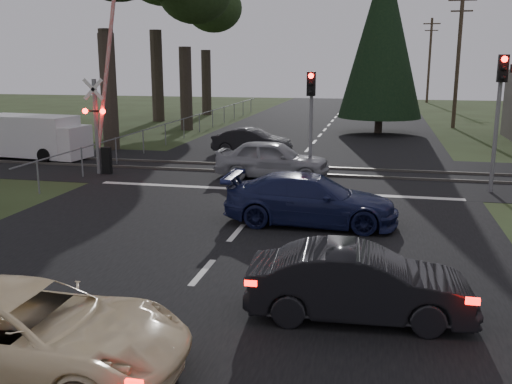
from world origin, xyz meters
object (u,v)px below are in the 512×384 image
(cream_coupe, at_px, (27,332))
(dark_car_far, at_px, (252,142))
(utility_pole_mid, at_px, (458,57))
(blue_sedan, at_px, (311,200))
(dark_hatchback, at_px, (359,284))
(utility_pole_far, at_px, (430,59))
(crossing_signal, at_px, (102,123))
(traffic_signal_right, at_px, (501,97))
(silver_car, at_px, (272,159))
(traffic_signal_center, at_px, (311,106))
(white_van, at_px, (36,137))

(cream_coupe, bearing_deg, dark_car_far, 2.41)
(utility_pole_mid, xyz_separation_m, blue_sedan, (-6.68, -25.70, -4.02))
(utility_pole_mid, bearing_deg, dark_hatchback, -99.20)
(utility_pole_far, bearing_deg, utility_pole_mid, -90.00)
(crossing_signal, relative_size, blue_sedan, 1.44)
(traffic_signal_right, xyz_separation_m, silver_car, (-7.96, 0.87, -2.56))
(dark_hatchback, distance_m, silver_car, 12.48)
(utility_pole_far, xyz_separation_m, blue_sedan, (-6.68, -50.70, -4.02))
(traffic_signal_center, distance_m, utility_pole_mid, 20.82)
(traffic_signal_center, height_order, silver_car, traffic_signal_center)
(traffic_signal_right, distance_m, traffic_signal_center, 6.68)
(traffic_signal_center, distance_m, silver_car, 2.52)
(crossing_signal, height_order, utility_pole_mid, utility_pole_mid)
(traffic_signal_center, xyz_separation_m, silver_car, (-1.42, -0.33, -2.05))
(cream_coupe, xyz_separation_m, white_van, (-10.91, 17.12, 0.35))
(utility_pole_mid, xyz_separation_m, utility_pole_far, (0.00, 25.00, 0.00))
(utility_pole_far, bearing_deg, cream_coupe, -99.29)
(utility_pole_far, distance_m, cream_coupe, 60.40)
(dark_hatchback, bearing_deg, dark_car_far, 15.11)
(utility_pole_mid, bearing_deg, silver_car, -114.40)
(crossing_signal, xyz_separation_m, dark_car_far, (4.77, 6.14, -1.43))
(traffic_signal_right, distance_m, silver_car, 8.41)
(traffic_signal_right, bearing_deg, white_van, 170.84)
(traffic_signal_center, relative_size, utility_pole_far, 0.46)
(utility_pole_far, bearing_deg, dark_hatchback, -95.16)
(traffic_signal_center, bearing_deg, traffic_signal_right, -10.41)
(traffic_signal_right, bearing_deg, blue_sedan, -137.89)
(cream_coupe, relative_size, blue_sedan, 0.99)
(utility_pole_far, xyz_separation_m, dark_hatchback, (-5.11, -56.54, -4.07))
(traffic_signal_center, height_order, dark_hatchback, traffic_signal_center)
(cream_coupe, bearing_deg, blue_sedan, -20.34)
(traffic_signal_right, height_order, silver_car, traffic_signal_right)
(blue_sedan, bearing_deg, utility_pole_mid, -14.10)
(crossing_signal, distance_m, silver_car, 7.00)
(crossing_signal, distance_m, traffic_signal_right, 14.88)
(utility_pole_mid, distance_m, cream_coupe, 36.04)
(utility_pole_mid, relative_size, dark_hatchback, 2.28)
(traffic_signal_center, bearing_deg, cream_coupe, -98.37)
(utility_pole_mid, bearing_deg, cream_coupe, -105.76)
(utility_pole_mid, relative_size, silver_car, 2.04)
(traffic_signal_right, bearing_deg, silver_car, 173.77)
(utility_pole_far, relative_size, cream_coupe, 1.89)
(traffic_signal_center, bearing_deg, white_van, 171.47)
(crossing_signal, distance_m, cream_coupe, 15.55)
(crossing_signal, distance_m, utility_pole_mid, 25.78)
(utility_pole_mid, relative_size, cream_coupe, 1.89)
(utility_pole_far, xyz_separation_m, cream_coupe, (-9.73, -59.47, -4.06))
(utility_pole_mid, bearing_deg, blue_sedan, -104.57)
(traffic_signal_right, height_order, dark_hatchback, traffic_signal_right)
(cream_coupe, distance_m, silver_car, 14.83)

